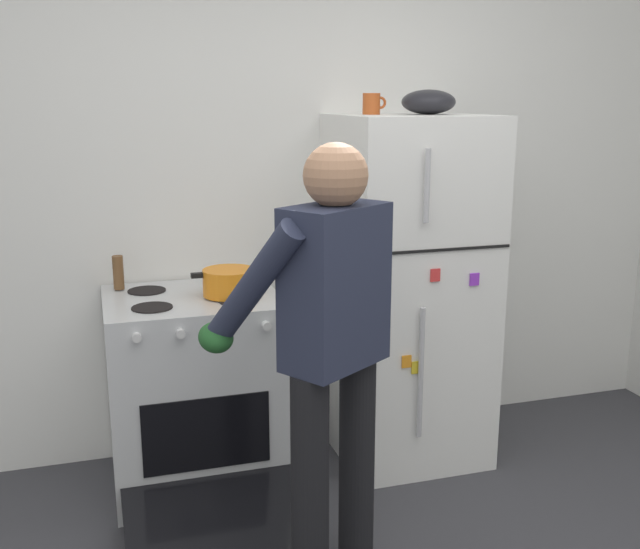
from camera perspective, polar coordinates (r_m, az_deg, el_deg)
kitchen_wall_back at (r=3.70m, az=-3.15°, el=7.44°), size 6.00×0.10×2.70m
refrigerator at (r=3.61m, az=6.68°, el=-1.20°), size 0.68×0.72×1.66m
stove_range at (r=3.46m, az=-9.47°, el=-8.91°), size 0.76×1.20×0.89m
person_cook at (r=2.52m, az=0.53°, el=-4.71°), size 0.65×0.69×1.60m
red_pot at (r=3.29m, az=-6.97°, el=-0.58°), size 0.33×0.23×0.12m
coffee_mug at (r=3.47m, az=3.99°, el=12.90°), size 0.11×0.08×0.10m
pepper_mill at (r=3.48m, az=-15.19°, el=0.15°), size 0.05×0.05×0.15m
mixing_bowl at (r=3.53m, az=8.30°, el=12.94°), size 0.25×0.25×0.11m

